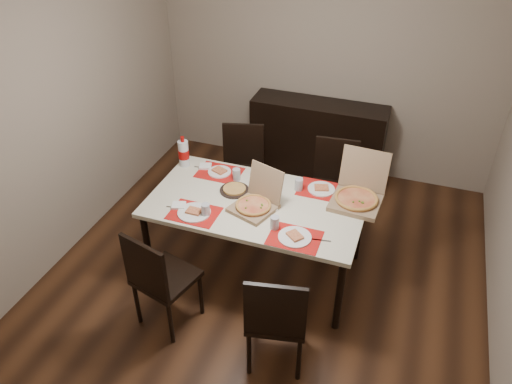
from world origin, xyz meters
TOP-DOWN VIEW (x-y plane):
  - ground at (0.00, 0.00)m, footprint 3.80×4.00m
  - room_walls at (0.00, 0.43)m, footprint 3.84×4.02m
  - sideboard at (0.00, 1.78)m, footprint 1.50×0.40m
  - dining_table at (-0.11, 0.01)m, footprint 1.80×1.00m
  - chair_near_left at (-0.59, -0.85)m, footprint 0.51×0.51m
  - chair_near_right at (0.37, -0.92)m, footprint 0.49×0.49m
  - chair_far_left at (-0.57, 0.87)m, footprint 0.52×0.52m
  - chair_far_right at (0.38, 0.88)m, footprint 0.46×0.46m
  - setting_near_left at (-0.53, -0.31)m, footprint 0.46×0.30m
  - setting_near_right at (0.28, -0.32)m, footprint 0.49×0.30m
  - setting_far_left at (-0.55, 0.32)m, footprint 0.49×0.30m
  - setting_far_right at (0.31, 0.35)m, footprint 0.44×0.30m
  - napkin_loose at (0.02, -0.07)m, footprint 0.16×0.16m
  - pizza_box_center at (-0.09, -0.07)m, footprint 0.43×0.45m
  - pizza_box_right at (0.69, 0.30)m, footprint 0.43×0.47m
  - faina_plate at (-0.34, 0.10)m, footprint 0.26×0.26m
  - dip_bowl at (-0.07, 0.21)m, footprint 0.13×0.13m
  - soda_bottle at (-0.94, 0.34)m, footprint 0.10×0.10m

SIDE VIEW (x-z plane):
  - ground at x=0.00m, z-range -0.02..0.00m
  - sideboard at x=0.00m, z-range 0.00..0.90m
  - chair_near_left at x=-0.59m, z-range 0.05..0.98m
  - chair_near_right at x=0.37m, z-range 0.05..0.98m
  - chair_far_left at x=-0.57m, z-range 0.05..0.98m
  - chair_far_right at x=0.38m, z-range 0.05..0.98m
  - dining_table at x=-0.11m, z-range 0.31..1.06m
  - napkin_loose at x=0.02m, z-range 0.75..0.77m
  - faina_plate at x=-0.34m, z-range 0.75..0.78m
  - dip_bowl at x=-0.07m, z-range 0.75..0.78m
  - setting_near_left at x=-0.53m, z-range 0.72..0.83m
  - setting_near_right at x=0.28m, z-range 0.72..0.83m
  - setting_far_left at x=-0.55m, z-range 0.72..0.83m
  - setting_far_right at x=0.31m, z-range 0.72..0.83m
  - pizza_box_center at x=-0.09m, z-range 0.64..0.97m
  - pizza_box_right at x=0.69m, z-range 0.61..1.01m
  - soda_bottle at x=-0.94m, z-range 0.73..1.03m
  - room_walls at x=0.00m, z-range 0.42..3.04m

